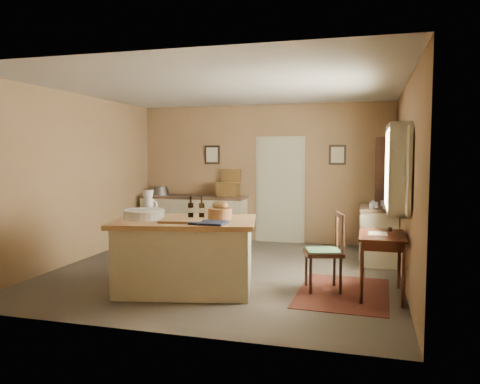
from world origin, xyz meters
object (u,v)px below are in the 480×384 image
object	(u,v)px
right_cabinet	(379,234)
writing_desk	(382,242)
desk_chair	(323,253)
shelving_unit	(387,196)
sideboard	(194,217)
work_island	(185,253)

from	to	relation	value
right_cabinet	writing_desk	bearing A→B (deg)	-89.99
desk_chair	right_cabinet	xyz separation A→B (m)	(0.71, 1.85, -0.03)
writing_desk	desk_chair	distance (m)	0.73
shelving_unit	desk_chair	bearing A→B (deg)	-108.16
desk_chair	shelving_unit	distance (m)	2.82
desk_chair	writing_desk	bearing A→B (deg)	-19.26
sideboard	right_cabinet	bearing A→B (deg)	-15.58
sideboard	shelving_unit	size ratio (longest dim) A/B	1.05
shelving_unit	sideboard	bearing A→B (deg)	176.90
writing_desk	right_cabinet	bearing A→B (deg)	90.01
work_island	sideboard	distance (m)	3.47
writing_desk	desk_chair	world-z (taller)	desk_chair
work_island	shelving_unit	world-z (taller)	shelving_unit
sideboard	desk_chair	size ratio (longest dim) A/B	2.17
work_island	writing_desk	world-z (taller)	work_island
right_cabinet	sideboard	bearing A→B (deg)	164.42
work_island	sideboard	size ratio (longest dim) A/B	0.92
sideboard	writing_desk	world-z (taller)	sideboard
work_island	desk_chair	size ratio (longest dim) A/B	2.00
sideboard	desk_chair	bearing A→B (deg)	-45.05
writing_desk	shelving_unit	world-z (taller)	shelving_unit
work_island	sideboard	bearing A→B (deg)	97.00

